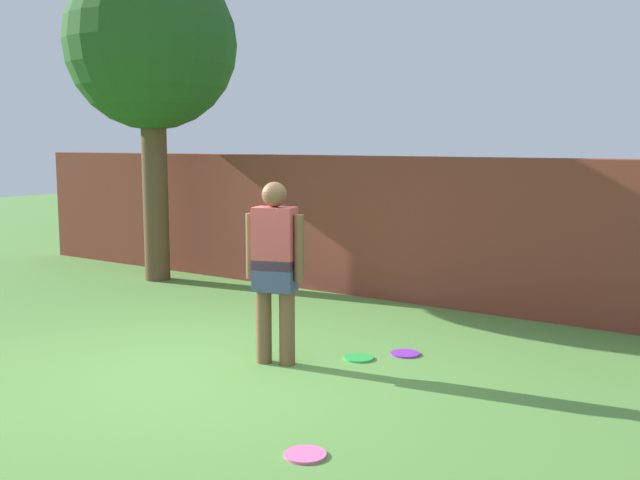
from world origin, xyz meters
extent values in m
plane|color=#568C3D|center=(0.00, 0.00, 0.00)|extent=(40.00, 40.00, 0.00)
cube|color=brown|center=(-1.50, 3.70, 0.89)|extent=(10.48, 0.50, 1.78)
cylinder|color=brown|center=(-3.59, 2.81, 1.33)|extent=(0.35, 0.35, 2.66)
sphere|color=#23511E|center=(-3.59, 2.81, 3.31)|extent=(2.37, 2.37, 2.37)
cylinder|color=brown|center=(0.20, 0.55, 0.42)|extent=(0.14, 0.14, 0.85)
cylinder|color=brown|center=(0.41, 0.62, 0.42)|extent=(0.14, 0.14, 0.85)
cube|color=#3F4C72|center=(0.31, 0.58, 0.80)|extent=(0.41, 0.32, 0.28)
cube|color=#CC4C4C|center=(0.31, 0.58, 1.12)|extent=(0.41, 0.32, 0.55)
sphere|color=brown|center=(0.31, 0.58, 1.51)|extent=(0.22, 0.22, 0.22)
cylinder|color=brown|center=(0.09, 0.52, 1.05)|extent=(0.09, 0.09, 0.58)
cylinder|color=brown|center=(0.52, 0.65, 1.05)|extent=(0.09, 0.09, 0.58)
cylinder|color=green|center=(0.85, 1.12, 0.01)|extent=(0.27, 0.27, 0.02)
cylinder|color=pink|center=(1.68, -0.86, 0.01)|extent=(0.27, 0.27, 0.02)
cylinder|color=purple|center=(1.13, 1.49, 0.01)|extent=(0.27, 0.27, 0.02)
camera|label=1|loc=(4.28, -4.44, 1.96)|focal=41.48mm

